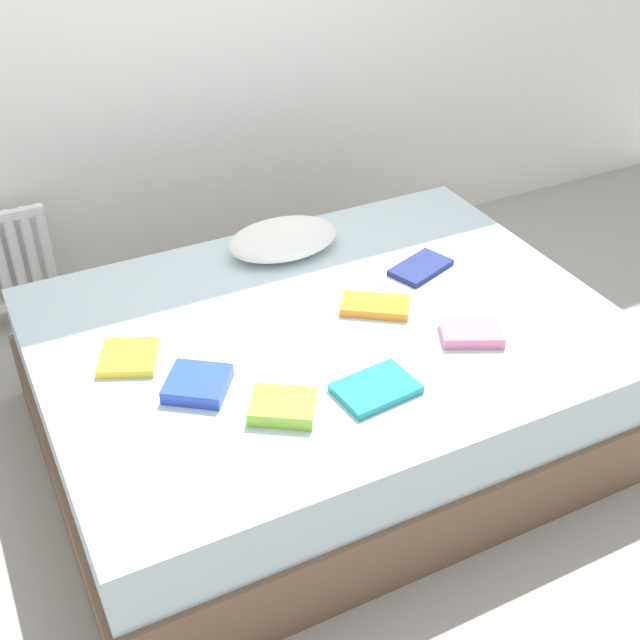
# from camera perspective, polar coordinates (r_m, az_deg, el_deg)

# --- Properties ---
(ground_plane) EXTENTS (8.00, 8.00, 0.00)m
(ground_plane) POSITION_cam_1_polar(r_m,az_deg,el_deg) (3.16, 0.41, -7.62)
(ground_plane) COLOR #9E998E
(bed) EXTENTS (2.00, 1.50, 0.50)m
(bed) POSITION_cam_1_polar(r_m,az_deg,el_deg) (3.00, 0.43, -4.14)
(bed) COLOR brown
(bed) RESTS_ON ground
(radiator) EXTENTS (0.43, 0.04, 0.47)m
(radiator) POSITION_cam_1_polar(r_m,az_deg,el_deg) (3.73, -21.31, 3.67)
(radiator) COLOR white
(radiator) RESTS_ON ground
(pillow) EXTENTS (0.45, 0.30, 0.12)m
(pillow) POSITION_cam_1_polar(r_m,az_deg,el_deg) (3.24, -2.59, 5.67)
(pillow) COLOR white
(pillow) RESTS_ON bed
(textbook_teal) EXTENTS (0.26, 0.20, 0.03)m
(textbook_teal) POSITION_cam_1_polar(r_m,az_deg,el_deg) (2.55, 3.91, -4.79)
(textbook_teal) COLOR teal
(textbook_teal) RESTS_ON bed
(textbook_navy) EXTENTS (0.27, 0.21, 0.02)m
(textbook_navy) POSITION_cam_1_polar(r_m,az_deg,el_deg) (3.16, 7.03, 3.65)
(textbook_navy) COLOR navy
(textbook_navy) RESTS_ON bed
(textbook_orange) EXTENTS (0.27, 0.24, 0.03)m
(textbook_orange) POSITION_cam_1_polar(r_m,az_deg,el_deg) (2.91, 3.87, 0.99)
(textbook_orange) COLOR orange
(textbook_orange) RESTS_ON bed
(textbook_blue) EXTENTS (0.26, 0.25, 0.05)m
(textbook_blue) POSITION_cam_1_polar(r_m,az_deg,el_deg) (2.57, -8.53, -4.42)
(textbook_blue) COLOR #2847B7
(textbook_blue) RESTS_ON bed
(textbook_lime) EXTENTS (0.25, 0.23, 0.05)m
(textbook_lime) POSITION_cam_1_polar(r_m,az_deg,el_deg) (2.47, -2.59, -6.05)
(textbook_lime) COLOR #8CC638
(textbook_lime) RESTS_ON bed
(textbook_yellow) EXTENTS (0.24, 0.24, 0.03)m
(textbook_yellow) POSITION_cam_1_polar(r_m,az_deg,el_deg) (2.74, -13.18, -2.54)
(textbook_yellow) COLOR yellow
(textbook_yellow) RESTS_ON bed
(textbook_pink) EXTENTS (0.25, 0.22, 0.04)m
(textbook_pink) POSITION_cam_1_polar(r_m,az_deg,el_deg) (2.81, 10.53, -0.87)
(textbook_pink) COLOR pink
(textbook_pink) RESTS_ON bed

